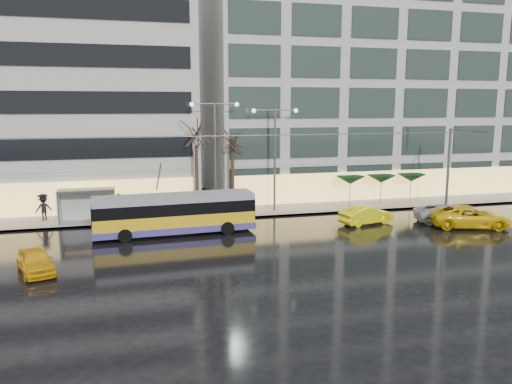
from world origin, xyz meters
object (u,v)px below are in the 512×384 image
object	(u,v)px
street_lamp_near	(215,142)
trolleybus	(175,215)
taxi_a	(35,261)
bus_shelter	(82,198)

from	to	relation	value
street_lamp_near	trolleybus	bearing A→B (deg)	-125.41
trolleybus	taxi_a	bearing A→B (deg)	-142.10
bus_shelter	street_lamp_near	world-z (taller)	street_lamp_near
trolleybus	street_lamp_near	bearing A→B (deg)	54.59
trolleybus	taxi_a	xyz separation A→B (m)	(-8.07, -6.28, -0.71)
bus_shelter	street_lamp_near	bearing A→B (deg)	0.63
bus_shelter	trolleybus	bearing A→B (deg)	-38.84
trolleybus	bus_shelter	size ratio (longest dim) A/B	2.66
trolleybus	street_lamp_near	xyz separation A→B (m)	(3.83, 5.39, 4.60)
trolleybus	taxi_a	size ratio (longest dim) A/B	2.82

